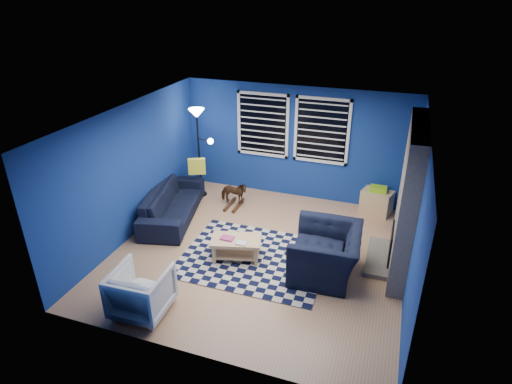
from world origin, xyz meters
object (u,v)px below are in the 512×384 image
at_px(tv, 415,158).
at_px(rocking_horse, 234,193).
at_px(armchair_bent, 141,291).
at_px(floor_lamp, 198,126).
at_px(sofa, 173,203).
at_px(coffee_table, 236,244).
at_px(armchair_big, 326,253).
at_px(cabinet, 377,201).

distance_m(tv, rocking_horse, 3.73).
relative_size(armchair_bent, floor_lamp, 0.40).
bearing_deg(sofa, tv, -87.06).
relative_size(tv, coffee_table, 1.05).
height_order(tv, armchair_bent, tv).
relative_size(tv, floor_lamp, 0.50).
height_order(armchair_bent, coffee_table, armchair_bent).
bearing_deg(tv, rocking_horse, -172.32).
xyz_separation_m(tv, armchair_big, (-1.22, -2.21, -0.99)).
height_order(rocking_horse, coffee_table, rocking_horse).
xyz_separation_m(tv, floor_lamp, (-4.44, -0.19, 0.25)).
bearing_deg(sofa, armchair_bent, -173.30).
distance_m(armchair_bent, cabinet, 5.19).
distance_m(tv, armchair_bent, 5.46).
bearing_deg(rocking_horse, cabinet, -82.52).
height_order(armchair_big, armchair_bent, armchair_big).
relative_size(armchair_big, rocking_horse, 2.09).
bearing_deg(sofa, rocking_horse, -63.26).
xyz_separation_m(coffee_table, cabinet, (2.17, 2.55, -0.03)).
bearing_deg(armchair_big, armchair_bent, -56.15).
distance_m(rocking_horse, cabinet, 3.03).
bearing_deg(rocking_horse, sofa, 123.66).
xyz_separation_m(sofa, floor_lamp, (0.11, 1.14, 1.33)).
bearing_deg(armchair_big, tv, 147.72).
distance_m(armchair_big, armchair_bent, 2.96).
relative_size(rocking_horse, coffee_table, 0.63).
bearing_deg(rocking_horse, tv, -88.72).
bearing_deg(coffee_table, floor_lamp, 128.30).
relative_size(armchair_big, cabinet, 1.79).
relative_size(sofa, coffee_table, 2.30).
height_order(rocking_horse, cabinet, cabinet).
xyz_separation_m(sofa, armchair_big, (3.33, -0.88, 0.09)).
height_order(tv, armchair_big, tv).
bearing_deg(rocking_horse, coffee_table, -163.50).
height_order(armchair_bent, cabinet, armchair_bent).
distance_m(armchair_bent, rocking_horse, 3.52).
distance_m(tv, sofa, 4.86).
xyz_separation_m(armchair_big, coffee_table, (-1.55, -0.10, -0.11)).
distance_m(coffee_table, cabinet, 3.35).
relative_size(armchair_big, armchair_bent, 1.56).
bearing_deg(cabinet, tv, -6.26).
bearing_deg(armchair_big, floor_lamp, -125.47).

